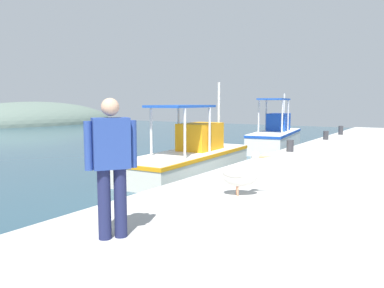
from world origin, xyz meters
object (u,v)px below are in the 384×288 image
(pelican, at_px, (240,174))
(fisherman_standing, at_px, (111,161))
(fishing_boat_second, at_px, (191,157))
(mooring_bollard_second, at_px, (290,146))
(mooring_bollard_fourth, at_px, (341,130))
(mooring_bollard_third, at_px, (326,135))
(fishing_boat_third, at_px, (276,137))

(pelican, bearing_deg, fisherman_standing, 172.15)
(fishing_boat_second, relative_size, mooring_bollard_second, 15.28)
(mooring_bollard_fourth, bearing_deg, mooring_bollard_second, 180.00)
(mooring_bollard_fourth, bearing_deg, mooring_bollard_third, 180.00)
(fishing_boat_second, xyz_separation_m, mooring_bollard_third, (6.89, -2.92, 0.39))
(fishing_boat_third, relative_size, mooring_bollard_third, 15.16)
(fisherman_standing, distance_m, mooring_bollard_fourth, 17.73)
(fisherman_standing, bearing_deg, pelican, -7.85)
(fishing_boat_third, bearing_deg, mooring_bollard_third, -114.15)
(mooring_bollard_second, bearing_deg, fisherman_standing, -174.82)
(fishing_boat_second, xyz_separation_m, mooring_bollard_second, (1.83, -2.92, 0.39))
(pelican, bearing_deg, mooring_bollard_fourth, 4.79)
(pelican, xyz_separation_m, mooring_bollard_third, (11.63, 1.24, -0.20))
(fisherman_standing, xyz_separation_m, mooring_bollard_fourth, (17.69, 0.85, -0.75))
(fishing_boat_second, bearing_deg, mooring_bollard_third, -22.96)
(pelican, height_order, mooring_bollard_fourth, pelican)
(mooring_bollard_second, relative_size, mooring_bollard_third, 1.03)
(pelican, height_order, mooring_bollard_third, pelican)
(mooring_bollard_second, bearing_deg, pelican, -169.29)
(fisherman_standing, height_order, mooring_bollard_second, fisherman_standing)
(fisherman_standing, distance_m, mooring_bollard_third, 14.51)
(mooring_bollard_third, bearing_deg, mooring_bollard_fourth, -0.00)
(pelican, bearing_deg, fishing_boat_third, 17.72)
(mooring_bollard_second, xyz_separation_m, mooring_bollard_third, (5.05, 0.00, -0.01))
(fisherman_standing, relative_size, mooring_bollard_third, 4.39)
(fishing_boat_third, xyz_separation_m, fisherman_standing, (-15.76, -3.74, 1.08))
(fishing_boat_second, bearing_deg, pelican, -138.71)
(mooring_bollard_third, xyz_separation_m, mooring_bollard_fourth, (3.23, -0.00, 0.03))
(pelican, xyz_separation_m, mooring_bollard_second, (6.57, 1.24, -0.19))
(fishing_boat_third, bearing_deg, pelican, -162.28)
(fishing_boat_second, height_order, mooring_bollard_third, fishing_boat_second)
(mooring_bollard_fourth, bearing_deg, pelican, -175.21)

